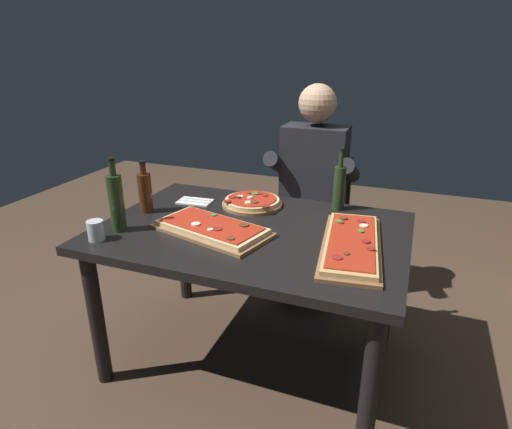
{
  "coord_description": "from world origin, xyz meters",
  "views": [
    {
      "loc": [
        0.67,
        -1.7,
        1.53
      ],
      "look_at": [
        0.0,
        0.05,
        0.79
      ],
      "focal_mm": 30.11,
      "sensor_mm": 36.0,
      "label": 1
    }
  ],
  "objects_px": {
    "pizza_round_far": "(252,202)",
    "tumbler_near_camera": "(96,232)",
    "vinegar_bottle_green": "(145,191)",
    "pizza_rectangular_left": "(351,244)",
    "diner_chair": "(314,217)",
    "dining_table": "(252,247)",
    "wine_bottle_dark": "(339,187)",
    "oil_bottle_amber": "(116,202)",
    "seated_diner": "(312,185)",
    "pizza_rectangular_front": "(212,228)"
  },
  "relations": [
    {
      "from": "pizza_round_far",
      "to": "tumbler_near_camera",
      "type": "xyz_separation_m",
      "value": [
        -0.48,
        -0.64,
        0.02
      ]
    },
    {
      "from": "pizza_round_far",
      "to": "vinegar_bottle_green",
      "type": "relative_size",
      "value": 1.2
    },
    {
      "from": "pizza_rectangular_left",
      "to": "diner_chair",
      "type": "height_order",
      "value": "diner_chair"
    },
    {
      "from": "dining_table",
      "to": "wine_bottle_dark",
      "type": "relative_size",
      "value": 4.39
    },
    {
      "from": "oil_bottle_amber",
      "to": "tumbler_near_camera",
      "type": "xyz_separation_m",
      "value": [
        -0.03,
        -0.12,
        -0.1
      ]
    },
    {
      "from": "vinegar_bottle_green",
      "to": "seated_diner",
      "type": "relative_size",
      "value": 0.2
    },
    {
      "from": "oil_bottle_amber",
      "to": "seated_diner",
      "type": "xyz_separation_m",
      "value": [
        0.66,
        0.97,
        -0.14
      ]
    },
    {
      "from": "pizza_rectangular_left",
      "to": "oil_bottle_amber",
      "type": "distance_m",
      "value": 1.04
    },
    {
      "from": "diner_chair",
      "to": "seated_diner",
      "type": "xyz_separation_m",
      "value": [
        -0.0,
        -0.12,
        0.26
      ]
    },
    {
      "from": "wine_bottle_dark",
      "to": "vinegar_bottle_green",
      "type": "height_order",
      "value": "wine_bottle_dark"
    },
    {
      "from": "pizza_rectangular_left",
      "to": "seated_diner",
      "type": "distance_m",
      "value": 0.86
    },
    {
      "from": "tumbler_near_camera",
      "to": "seated_diner",
      "type": "distance_m",
      "value": 1.29
    },
    {
      "from": "oil_bottle_amber",
      "to": "seated_diner",
      "type": "height_order",
      "value": "seated_diner"
    },
    {
      "from": "tumbler_near_camera",
      "to": "seated_diner",
      "type": "bearing_deg",
      "value": 57.94
    },
    {
      "from": "vinegar_bottle_green",
      "to": "diner_chair",
      "type": "height_order",
      "value": "vinegar_bottle_green"
    },
    {
      "from": "oil_bottle_amber",
      "to": "tumbler_near_camera",
      "type": "height_order",
      "value": "oil_bottle_amber"
    },
    {
      "from": "pizza_rectangular_front",
      "to": "diner_chair",
      "type": "bearing_deg",
      "value": 75.21
    },
    {
      "from": "oil_bottle_amber",
      "to": "wine_bottle_dark",
      "type": "bearing_deg",
      "value": 35.43
    },
    {
      "from": "tumbler_near_camera",
      "to": "oil_bottle_amber",
      "type": "bearing_deg",
      "value": 77.29
    },
    {
      "from": "dining_table",
      "to": "oil_bottle_amber",
      "type": "bearing_deg",
      "value": -157.03
    },
    {
      "from": "pizza_round_far",
      "to": "seated_diner",
      "type": "relative_size",
      "value": 0.24
    },
    {
      "from": "wine_bottle_dark",
      "to": "oil_bottle_amber",
      "type": "relative_size",
      "value": 0.94
    },
    {
      "from": "pizza_rectangular_front",
      "to": "oil_bottle_amber",
      "type": "distance_m",
      "value": 0.44
    },
    {
      "from": "pizza_rectangular_front",
      "to": "diner_chair",
      "type": "xyz_separation_m",
      "value": [
        0.25,
        0.96,
        -0.27
      ]
    },
    {
      "from": "dining_table",
      "to": "tumbler_near_camera",
      "type": "bearing_deg",
      "value": -148.52
    },
    {
      "from": "pizza_rectangular_front",
      "to": "seated_diner",
      "type": "xyz_separation_m",
      "value": [
        0.25,
        0.84,
        -0.02
      ]
    },
    {
      "from": "wine_bottle_dark",
      "to": "seated_diner",
      "type": "distance_m",
      "value": 0.43
    },
    {
      "from": "pizza_rectangular_left",
      "to": "tumbler_near_camera",
      "type": "bearing_deg",
      "value": -163.32
    },
    {
      "from": "pizza_round_far",
      "to": "oil_bottle_amber",
      "type": "xyz_separation_m",
      "value": [
        -0.45,
        -0.52,
        0.12
      ]
    },
    {
      "from": "wine_bottle_dark",
      "to": "oil_bottle_amber",
      "type": "height_order",
      "value": "oil_bottle_amber"
    },
    {
      "from": "wine_bottle_dark",
      "to": "seated_diner",
      "type": "height_order",
      "value": "seated_diner"
    },
    {
      "from": "dining_table",
      "to": "pizza_rectangular_left",
      "type": "relative_size",
      "value": 2.12
    },
    {
      "from": "dining_table",
      "to": "vinegar_bottle_green",
      "type": "bearing_deg",
      "value": 179.11
    },
    {
      "from": "oil_bottle_amber",
      "to": "pizza_rectangular_left",
      "type": "bearing_deg",
      "value": 10.65
    },
    {
      "from": "wine_bottle_dark",
      "to": "pizza_rectangular_front",
      "type": "bearing_deg",
      "value": -133.83
    },
    {
      "from": "pizza_rectangular_left",
      "to": "vinegar_bottle_green",
      "type": "distance_m",
      "value": 1.05
    },
    {
      "from": "wine_bottle_dark",
      "to": "seated_diner",
      "type": "bearing_deg",
      "value": 122.79
    },
    {
      "from": "pizza_rectangular_front",
      "to": "oil_bottle_amber",
      "type": "xyz_separation_m",
      "value": [
        -0.4,
        -0.13,
        0.12
      ]
    },
    {
      "from": "pizza_rectangular_front",
      "to": "pizza_rectangular_left",
      "type": "relative_size",
      "value": 0.89
    },
    {
      "from": "dining_table",
      "to": "wine_bottle_dark",
      "type": "height_order",
      "value": "wine_bottle_dark"
    },
    {
      "from": "wine_bottle_dark",
      "to": "diner_chair",
      "type": "distance_m",
      "value": 0.64
    },
    {
      "from": "vinegar_bottle_green",
      "to": "seated_diner",
      "type": "height_order",
      "value": "seated_diner"
    },
    {
      "from": "dining_table",
      "to": "tumbler_near_camera",
      "type": "relative_size",
      "value": 15.81
    },
    {
      "from": "dining_table",
      "to": "oil_bottle_amber",
      "type": "distance_m",
      "value": 0.65
    },
    {
      "from": "wine_bottle_dark",
      "to": "diner_chair",
      "type": "bearing_deg",
      "value": 115.55
    },
    {
      "from": "dining_table",
      "to": "pizza_round_far",
      "type": "bearing_deg",
      "value": 111.42
    },
    {
      "from": "wine_bottle_dark",
      "to": "tumbler_near_camera",
      "type": "height_order",
      "value": "wine_bottle_dark"
    },
    {
      "from": "dining_table",
      "to": "pizza_rectangular_front",
      "type": "height_order",
      "value": "pizza_rectangular_front"
    },
    {
      "from": "vinegar_bottle_green",
      "to": "pizza_round_far",
      "type": "bearing_deg",
      "value": 30.14
    },
    {
      "from": "pizza_round_far",
      "to": "vinegar_bottle_green",
      "type": "bearing_deg",
      "value": -149.86
    }
  ]
}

